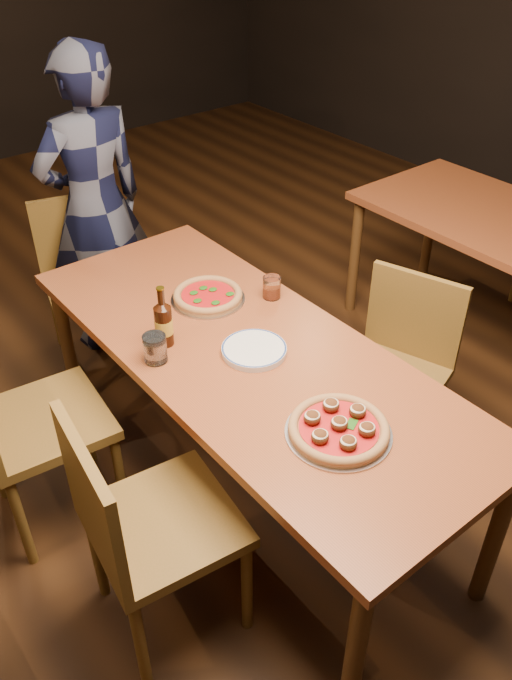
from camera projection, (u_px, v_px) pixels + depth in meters
ground at (249, 486)px, 2.89m from camera, size 9.00×9.00×0.00m
room_shell at (245, 24)px, 1.80m from camera, size 9.00×9.00×9.00m
table_main at (248, 364)px, 2.49m from camera, size 0.80×2.00×0.75m
chair_main_nw at (164, 521)px, 2.14m from camera, size 0.51×0.51×0.97m
chair_main_sw at (44, 420)px, 2.52m from camera, size 0.51×0.51×0.98m
chair_main_e at (391, 377)px, 2.80m from camera, size 0.53×0.53×0.89m
chair_end at (88, 284)px, 3.42m from camera, size 0.51×0.51×0.89m
pizza_meatball at (339, 428)px, 2.08m from camera, size 0.34×0.34×0.06m
pizza_margherita at (208, 296)px, 2.71m from camera, size 0.30×0.30×0.04m
plate_stack at (254, 350)px, 2.43m from camera, size 0.24×0.24×0.02m
beer_bottle at (164, 325)px, 2.43m from camera, size 0.07×0.07×0.24m
water_glass at (155, 348)px, 2.37m from camera, size 0.09×0.09×0.11m
amber_glass at (272, 287)px, 2.72m from camera, size 0.07×0.07×0.09m
diner at (95, 206)px, 3.35m from camera, size 0.60×0.41×1.60m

